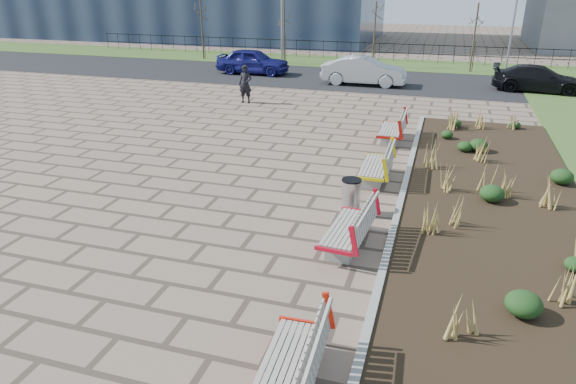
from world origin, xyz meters
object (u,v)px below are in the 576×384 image
(bench_c, at_px, (375,164))
(lamp_west, at_px, (282,17))
(bench_d, at_px, (391,128))
(lamp_east, at_px, (513,22))
(litter_bin, at_px, (351,197))
(car_black, at_px, (539,79))
(bench_b, at_px, (347,226))
(pedestrian, at_px, (245,84))
(car_blue, at_px, (253,61))
(bench_a, at_px, (286,362))
(car_silver, at_px, (364,71))

(bench_c, height_order, lamp_west, lamp_west)
(bench_d, xyz_separation_m, lamp_east, (5.00, 15.37, 2.54))
(litter_bin, bearing_deg, bench_c, 84.44)
(car_black, distance_m, lamp_east, 5.30)
(car_black, distance_m, lamp_west, 16.02)
(bench_b, height_order, bench_c, same)
(bench_b, xyz_separation_m, pedestrian, (-7.17, 12.26, 0.37))
(bench_d, height_order, pedestrian, pedestrian)
(car_blue, bearing_deg, lamp_west, -8.11)
(bench_a, relative_size, car_blue, 0.48)
(bench_d, xyz_separation_m, lamp_west, (-9.00, 15.37, 2.54))
(bench_a, height_order, pedestrian, pedestrian)
(bench_a, relative_size, lamp_east, 0.35)
(bench_a, distance_m, litter_bin, 6.15)
(car_blue, height_order, lamp_east, lamp_east)
(litter_bin, relative_size, car_silver, 0.20)
(car_blue, bearing_deg, pedestrian, -162.37)
(litter_bin, xyz_separation_m, car_silver, (-2.38, 16.39, 0.32))
(car_blue, bearing_deg, car_black, -92.56)
(lamp_east, bearing_deg, bench_c, -104.46)
(car_black, height_order, lamp_east, lamp_east)
(bench_a, bearing_deg, car_black, 72.86)
(pedestrian, height_order, lamp_west, lamp_west)
(car_black, bearing_deg, lamp_west, 78.32)
(car_black, bearing_deg, bench_b, 167.14)
(bench_d, height_order, lamp_west, lamp_west)
(litter_bin, bearing_deg, bench_a, -87.81)
(bench_c, bearing_deg, lamp_west, 114.32)
(bench_a, relative_size, litter_bin, 2.36)
(litter_bin, bearing_deg, bench_d, 87.91)
(car_silver, bearing_deg, pedestrian, 141.64)
(bench_a, xyz_separation_m, bench_c, (0.00, 8.56, 0.00))
(pedestrian, bearing_deg, lamp_west, 99.10)
(lamp_west, bearing_deg, bench_b, -69.07)
(bench_c, bearing_deg, car_blue, 121.25)
(bench_b, distance_m, bench_d, 8.16)
(bench_b, distance_m, lamp_west, 25.32)
(litter_bin, bearing_deg, car_silver, 98.25)
(lamp_east, bearing_deg, bench_a, -100.14)
(car_black, bearing_deg, pedestrian, 121.76)
(pedestrian, relative_size, car_blue, 0.40)
(pedestrian, relative_size, lamp_west, 0.29)
(car_silver, distance_m, car_black, 8.82)
(car_silver, bearing_deg, bench_b, -172.20)
(car_black, bearing_deg, car_blue, 93.11)
(bench_d, relative_size, litter_bin, 2.36)
(bench_d, height_order, car_silver, car_silver)
(pedestrian, bearing_deg, litter_bin, -56.79)
(bench_b, relative_size, lamp_east, 0.35)
(car_black, xyz_separation_m, lamp_east, (-1.17, 4.60, 2.37))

